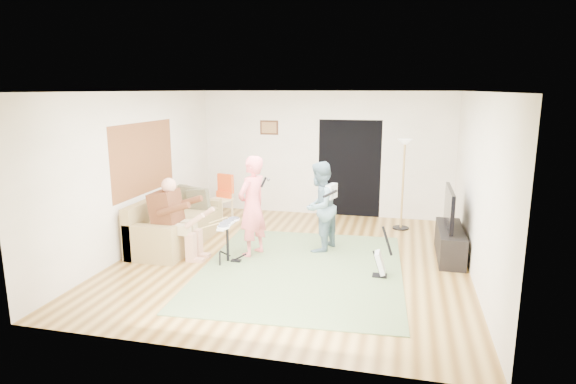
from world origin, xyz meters
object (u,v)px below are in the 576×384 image
object	(u,v)px
sofa	(173,228)
guitarist	(319,207)
drum_kit	(228,244)
television	(449,207)
torchiere_lamp	(404,168)
tv_cabinet	(450,243)
guitar_spare	(381,263)
dining_chair	(221,204)
singer	(252,206)

from	to	relation	value
sofa	guitarist	world-z (taller)	guitarist
drum_kit	television	distance (m)	3.65
torchiere_lamp	television	distance (m)	1.74
drum_kit	tv_cabinet	bearing A→B (deg)	16.95
guitar_spare	dining_chair	bearing A→B (deg)	144.34
sofa	dining_chair	world-z (taller)	dining_chair
torchiere_lamp	tv_cabinet	distance (m)	1.98
sofa	drum_kit	world-z (taller)	sofa
torchiere_lamp	dining_chair	size ratio (longest dim) A/B	1.87
television	tv_cabinet	bearing A→B (deg)	0.00
guitar_spare	tv_cabinet	bearing A→B (deg)	47.12
torchiere_lamp	dining_chair	distance (m)	3.86
tv_cabinet	torchiere_lamp	bearing A→B (deg)	117.79
drum_kit	guitarist	world-z (taller)	guitarist
guitar_spare	tv_cabinet	world-z (taller)	guitar_spare
singer	guitar_spare	size ratio (longest dim) A/B	2.15
drum_kit	sofa	bearing A→B (deg)	153.36
guitarist	guitar_spare	world-z (taller)	guitarist
sofa	television	world-z (taller)	television
singer	guitar_spare	bearing A→B (deg)	98.81
guitar_spare	torchiere_lamp	size ratio (longest dim) A/B	0.44
drum_kit	singer	xyz separation A→B (m)	(0.29, 0.40, 0.54)
singer	tv_cabinet	xyz separation A→B (m)	(3.21, 0.66, -0.59)
sofa	singer	bearing A→B (deg)	-8.81
sofa	drum_kit	distance (m)	1.45
drum_kit	guitarist	xyz separation A→B (m)	(1.33, 0.91, 0.48)
drum_kit	dining_chair	bearing A→B (deg)	113.59
torchiere_lamp	television	bearing A→B (deg)	-63.70
singer	television	xyz separation A→B (m)	(3.16, 0.66, 0.01)
dining_chair	tv_cabinet	bearing A→B (deg)	1.54
torchiere_lamp	dining_chair	xyz separation A→B (m)	(-3.75, -0.17, -0.89)
guitarist	guitar_spare	distance (m)	1.58
drum_kit	guitar_spare	bearing A→B (deg)	-1.92
sofa	singer	size ratio (longest dim) A/B	1.28
sofa	guitarist	distance (m)	2.68
guitarist	tv_cabinet	distance (m)	2.24
drum_kit	dining_chair	world-z (taller)	dining_chair
singer	guitarist	distance (m)	1.16
drum_kit	guitar_spare	distance (m)	2.44
dining_chair	guitarist	bearing A→B (deg)	-14.23
singer	guitarist	xyz separation A→B (m)	(1.04, 0.51, -0.07)
sofa	television	size ratio (longest dim) A/B	1.80
dining_chair	tv_cabinet	xyz separation A→B (m)	(4.56, -1.36, -0.09)
guitarist	sofa	bearing A→B (deg)	-67.65
guitarist	television	distance (m)	2.13
sofa	guitar_spare	size ratio (longest dim) A/B	2.74
sofa	torchiere_lamp	distance (m)	4.54
sofa	singer	xyz separation A→B (m)	(1.59, -0.25, 0.55)
dining_chair	guitar_spare	bearing A→B (deg)	-17.54
torchiere_lamp	guitar_spare	bearing A→B (deg)	-95.62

